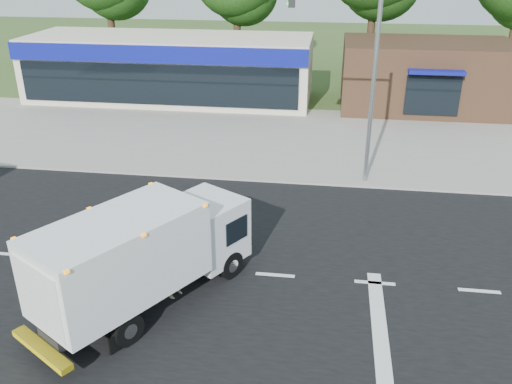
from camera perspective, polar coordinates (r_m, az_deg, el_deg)
ground at (r=16.77m, az=2.02°, el=-8.77°), size 120.00×120.00×0.00m
road_asphalt at (r=16.77m, az=2.02°, el=-8.75°), size 60.00×14.00×0.02m
sidewalk at (r=24.00m, az=4.14°, el=2.09°), size 60.00×2.40×0.12m
parking_apron at (r=29.46m, az=4.99°, el=6.28°), size 60.00×9.00×0.02m
lane_markings at (r=15.60m, az=6.52°, el=-11.75°), size 55.20×7.00×0.01m
ems_box_truck at (r=14.93m, az=-11.86°, el=-6.18°), size 5.27×6.79×2.97m
emergency_worker at (r=15.58m, az=-8.63°, el=-7.98°), size 0.66×0.75×1.84m
retail_strip_mall at (r=36.15m, az=-9.03°, el=12.80°), size 18.00×6.20×4.00m
brown_storefront at (r=35.14m, az=17.44°, el=11.64°), size 10.00×6.70×4.00m
traffic_signal_pole at (r=21.99m, az=10.70°, el=12.91°), size 3.51×0.25×8.00m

